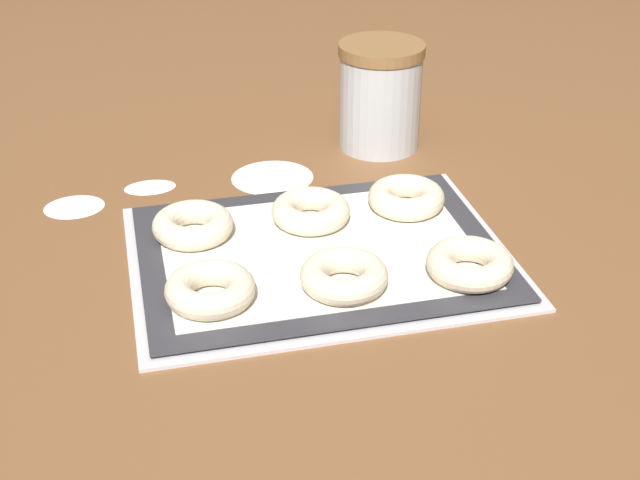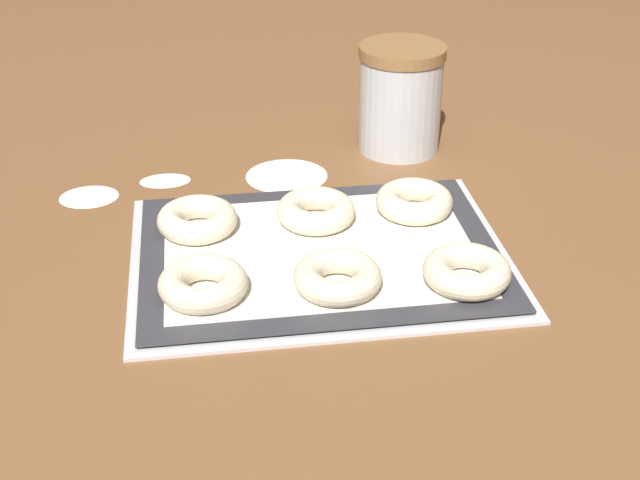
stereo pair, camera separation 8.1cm
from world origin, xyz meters
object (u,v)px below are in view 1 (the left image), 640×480
at_px(bagel_front_right, 470,264).
at_px(bagel_front_left, 210,289).
at_px(bagel_front_center, 344,276).
at_px(baking_tray, 320,256).
at_px(bagel_back_left, 193,225).
at_px(bagel_back_right, 406,197).
at_px(bagel_back_center, 311,211).
at_px(flour_canister, 380,96).

bearing_deg(bagel_front_right, bagel_front_left, 176.67).
bearing_deg(bagel_front_right, bagel_front_center, 176.32).
bearing_deg(bagel_front_left, baking_tray, 27.94).
relative_size(bagel_front_left, bagel_back_left, 1.00).
distance_m(bagel_front_left, bagel_back_right, 0.31).
height_order(bagel_back_center, flour_canister, flour_canister).
distance_m(bagel_front_left, bagel_back_center, 0.21).
distance_m(bagel_front_left, bagel_front_center, 0.15).
relative_size(bagel_front_right, flour_canister, 0.63).
bearing_deg(bagel_front_left, bagel_front_right, -3.33).
height_order(bagel_front_center, bagel_back_left, same).
bearing_deg(bagel_front_center, bagel_back_center, 90.87).
relative_size(baking_tray, bagel_front_left, 4.54).
distance_m(bagel_front_left, bagel_front_right, 0.29).
relative_size(bagel_front_right, bagel_back_right, 1.00).
xyz_separation_m(bagel_front_center, bagel_back_left, (-0.15, 0.15, 0.00)).
distance_m(bagel_front_right, bagel_back_left, 0.34).
height_order(bagel_front_center, bagel_front_right, same).
bearing_deg(bagel_front_right, baking_tray, 149.09).
bearing_deg(baking_tray, bagel_back_right, 30.74).
bearing_deg(bagel_back_center, bagel_back_left, -179.48).
distance_m(baking_tray, bagel_back_center, 0.08).
bearing_deg(bagel_front_center, baking_tray, 95.34).
distance_m(bagel_back_center, flour_canister, 0.28).
bearing_deg(bagel_back_left, bagel_front_center, -45.55).
relative_size(bagel_front_center, flour_canister, 0.63).
bearing_deg(baking_tray, bagel_back_center, 85.80).
xyz_separation_m(bagel_back_left, flour_canister, (0.30, 0.23, 0.05)).
bearing_deg(bagel_back_center, bagel_front_center, -89.13).
relative_size(bagel_back_left, bagel_back_center, 1.00).
distance_m(bagel_front_left, bagel_back_left, 0.14).
xyz_separation_m(baking_tray, flour_canister, (0.16, 0.30, 0.08)).
xyz_separation_m(baking_tray, bagel_front_left, (-0.14, -0.07, 0.02)).
height_order(bagel_front_left, bagel_back_center, same).
distance_m(bagel_back_left, bagel_back_right, 0.27).
xyz_separation_m(bagel_front_left, bagel_front_right, (0.29, -0.02, 0.00)).
bearing_deg(bagel_front_left, bagel_back_right, 29.32).
xyz_separation_m(bagel_front_left, bagel_front_center, (0.15, -0.01, 0.00)).
xyz_separation_m(bagel_back_left, bagel_back_right, (0.27, 0.01, 0.00)).
height_order(bagel_back_left, bagel_back_center, same).
xyz_separation_m(bagel_front_right, flour_canister, (0.01, 0.39, 0.05)).
bearing_deg(bagel_front_left, bagel_back_left, 90.94).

